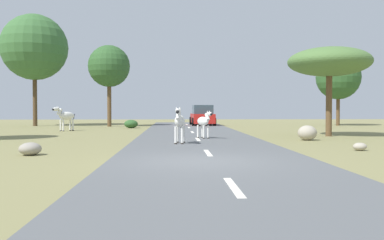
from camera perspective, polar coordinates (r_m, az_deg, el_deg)
name	(u,v)px	position (r m, az deg, el deg)	size (l,w,h in m)	color
ground_plane	(199,162)	(11.91, 0.91, -5.76)	(90.00, 90.00, 0.00)	olive
road	(214,161)	(11.94, 2.95, -5.62)	(6.00, 64.00, 0.05)	#56595B
lane_markings	(217,165)	(10.95, 3.44, -6.14)	(0.16, 56.00, 0.01)	silver
zebra_0	(204,122)	(20.57, 1.60, -0.23)	(0.80, 1.36, 1.37)	silver
zebra_1	(180,122)	(17.53, -1.70, -0.22)	(0.54, 1.63, 1.54)	silver
zebra_2	(65,116)	(29.21, -16.77, 0.49)	(1.33, 1.47, 1.66)	silver
car_0	(202,116)	(36.58, 1.41, 0.56)	(2.14, 4.40, 1.74)	red
tree_0	(109,66)	(35.68, -11.17, 7.13)	(3.44, 3.44, 6.73)	brown
tree_1	(34,47)	(38.72, -20.58, 9.20)	(5.59, 5.59, 9.51)	#4C3823
tree_3	(329,62)	(24.10, 18.11, 7.44)	(4.45, 4.45, 4.81)	brown
tree_4	(338,78)	(39.01, 19.21, 5.45)	(3.84, 3.84, 6.12)	brown
bush_0	(131,124)	(32.51, -8.26, -0.53)	(1.05, 0.94, 0.63)	#2D5628
rock_0	(360,147)	(16.30, 21.80, -3.37)	(0.49, 0.40, 0.29)	#A89E8C
rock_1	(307,133)	(20.68, 15.36, -1.69)	(0.90, 0.84, 0.71)	#A89E8C
rock_2	(30,149)	(14.65, -21.08, -3.66)	(0.71, 0.73, 0.42)	gray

